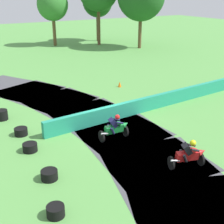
{
  "coord_description": "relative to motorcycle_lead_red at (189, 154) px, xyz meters",
  "views": [
    {
      "loc": [
        -8.02,
        -14.37,
        7.21
      ],
      "look_at": [
        -0.01,
        -0.81,
        0.9
      ],
      "focal_mm": 49.02,
      "sensor_mm": 36.0,
      "label": 1
    }
  ],
  "objects": [
    {
      "name": "ground_plane",
      "position": [
        -0.66,
        6.17,
        -0.66
      ],
      "size": [
        120.0,
        120.0,
        0.0
      ],
      "primitive_type": "plane",
      "color": "#569947"
    },
    {
      "name": "track_asphalt",
      "position": [
        -1.73,
        6.1,
        -0.65
      ],
      "size": [
        9.27,
        28.12,
        0.01
      ],
      "color": "#47474C",
      "rests_on": "ground"
    },
    {
      "name": "safety_barrier",
      "position": [
        4.1,
        6.49,
        -0.21
      ],
      "size": [
        17.22,
        1.45,
        0.9
      ],
      "primitive_type": "cube",
      "rotation": [
        0.0,
        0.0,
        -1.5
      ],
      "color": "#239375",
      "rests_on": "ground"
    },
    {
      "name": "motorcycle_lead_red",
      "position": [
        0.0,
        0.0,
        0.0
      ],
      "size": [
        1.7,
        1.08,
        1.43
      ],
      "color": "black",
      "rests_on": "ground"
    },
    {
      "name": "motorcycle_chase_green",
      "position": [
        -1.3,
        3.96,
        0.0
      ],
      "size": [
        1.69,
        0.72,
        1.42
      ],
      "color": "black",
      "rests_on": "ground"
    },
    {
      "name": "tire_stack_near",
      "position": [
        -6.07,
        0.01,
        -0.46
      ],
      "size": [
        0.63,
        0.63,
        0.4
      ],
      "color": "black",
      "rests_on": "ground"
    },
    {
      "name": "tire_stack_mid_a",
      "position": [
        -5.5,
        2.23,
        -0.46
      ],
      "size": [
        0.69,
        0.69,
        0.4
      ],
      "color": "black",
      "rests_on": "ground"
    },
    {
      "name": "tire_stack_mid_b",
      "position": [
        -5.48,
        4.94,
        -0.46
      ],
      "size": [
        0.7,
        0.7,
        0.4
      ],
      "color": "black",
      "rests_on": "ground"
    },
    {
      "name": "tire_stack_far",
      "position": [
        -5.38,
        6.91,
        -0.46
      ],
      "size": [
        0.7,
        0.7,
        0.4
      ],
      "color": "black",
      "rests_on": "ground"
    },
    {
      "name": "tire_stack_extra_a",
      "position": [
        -5.8,
        9.58,
        -0.36
      ],
      "size": [
        0.7,
        0.7,
        0.6
      ],
      "color": "black",
      "rests_on": "ground"
    },
    {
      "name": "traffic_cone",
      "position": [
        3.75,
        11.63,
        -0.44
      ],
      "size": [
        0.28,
        0.28,
        0.44
      ],
      "primitive_type": "cone",
      "color": "orange",
      "rests_on": "ground"
    },
    {
      "name": "tree_far_left",
      "position": [
        13.53,
        33.54,
        5.03
      ],
      "size": [
        4.39,
        4.39,
        8.02
      ],
      "color": "brown",
      "rests_on": "ground"
    },
    {
      "name": "tree_behind_barrier",
      "position": [
        6.38,
        32.85,
        4.74
      ],
      "size": [
        4.11,
        4.11,
        7.59
      ],
      "color": "brown",
      "rests_on": "ground"
    }
  ]
}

